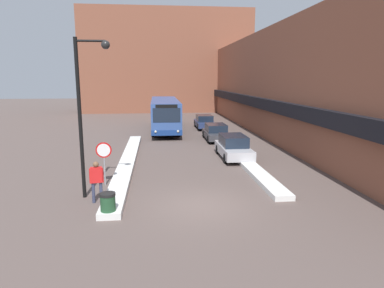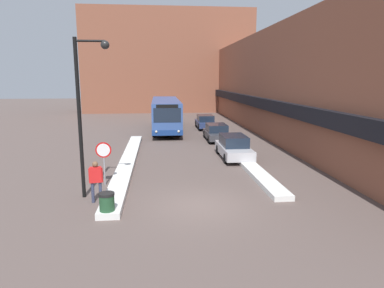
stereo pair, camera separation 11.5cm
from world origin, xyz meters
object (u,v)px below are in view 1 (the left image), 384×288
(parked_car_back, at_px, (204,122))
(parked_car_front, at_px, (233,147))
(parked_car_middle, at_px, (216,132))
(pedestrian, at_px, (97,178))
(city_bus, at_px, (165,114))
(street_lamp, at_px, (86,102))
(stop_sign, at_px, (104,154))
(trash_bin, at_px, (108,205))

(parked_car_back, bearing_deg, parked_car_front, -90.00)
(parked_car_middle, xyz_separation_m, pedestrian, (-7.51, -14.16, 0.38))
(parked_car_back, bearing_deg, parked_car_middle, -90.00)
(city_bus, distance_m, street_lamp, 19.99)
(parked_car_front, bearing_deg, parked_car_middle, 90.00)
(parked_car_back, relative_size, stop_sign, 2.02)
(pedestrian, distance_m, trash_bin, 1.87)
(parked_car_middle, xyz_separation_m, trash_bin, (-6.85, -15.80, -0.21))
(city_bus, xyz_separation_m, parked_car_middle, (4.15, -6.05, -1.01))
(city_bus, height_order, parked_car_back, city_bus)
(parked_car_middle, distance_m, pedestrian, 16.03)
(city_bus, distance_m, parked_car_middle, 7.41)
(parked_car_front, height_order, parked_car_back, parked_car_front)
(city_bus, bearing_deg, parked_car_back, 13.23)
(city_bus, relative_size, parked_car_back, 2.88)
(parked_car_front, bearing_deg, city_bus, 108.08)
(stop_sign, bearing_deg, parked_car_back, 68.15)
(parked_car_front, distance_m, parked_car_middle, 6.67)
(parked_car_back, xyz_separation_m, stop_sign, (-7.54, -18.80, 0.83))
(street_lamp, distance_m, trash_bin, 4.53)
(parked_car_back, relative_size, pedestrian, 2.44)
(parked_car_front, height_order, stop_sign, stop_sign)
(street_lamp, distance_m, pedestrian, 3.22)
(city_bus, xyz_separation_m, pedestrian, (-3.36, -20.21, -0.64))
(parked_car_middle, xyz_separation_m, stop_sign, (-7.54, -11.77, 0.85))
(city_bus, xyz_separation_m, trash_bin, (-2.69, -21.86, -1.23))
(parked_car_middle, bearing_deg, city_bus, 124.46)
(parked_car_middle, bearing_deg, street_lamp, -120.55)
(street_lamp, relative_size, pedestrian, 3.83)
(street_lamp, xyz_separation_m, trash_bin, (1.08, -2.38, -3.70))
(city_bus, height_order, parked_car_middle, city_bus)
(parked_car_back, bearing_deg, city_bus, -166.77)
(stop_sign, relative_size, pedestrian, 1.21)
(parked_car_middle, height_order, parked_car_back, parked_car_back)
(city_bus, height_order, stop_sign, city_bus)
(pedestrian, xyz_separation_m, trash_bin, (0.66, -1.64, -0.59))
(parked_car_back, height_order, street_lamp, street_lamp)
(trash_bin, bearing_deg, stop_sign, 99.72)
(city_bus, relative_size, parked_car_front, 2.81)
(city_bus, xyz_separation_m, street_lamp, (-3.77, -19.48, 2.47))
(parked_car_front, xyz_separation_m, pedestrian, (-7.51, -7.49, 0.32))
(parked_car_front, distance_m, stop_sign, 9.13)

